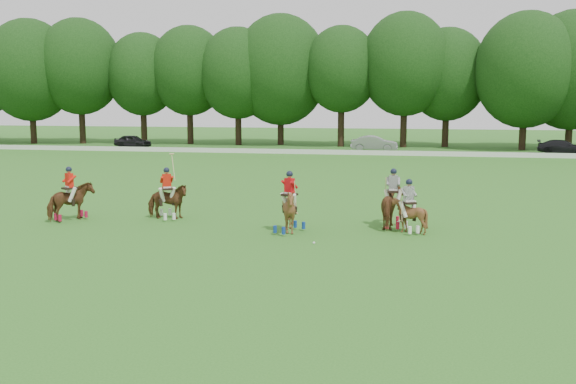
% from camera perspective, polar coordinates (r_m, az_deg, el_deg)
% --- Properties ---
extents(ground, '(180.00, 180.00, 0.00)m').
position_cam_1_polar(ground, '(23.18, -7.40, -4.77)').
color(ground, '#2B681D').
rests_on(ground, ground).
extents(tree_line, '(117.98, 14.32, 14.75)m').
position_cam_1_polar(tree_line, '(69.90, 5.04, 10.79)').
color(tree_line, black).
rests_on(tree_line, ground).
extents(boundary_rail, '(120.00, 0.10, 0.44)m').
position_cam_1_polar(boundary_rail, '(60.09, 3.78, 3.56)').
color(boundary_rail, white).
rests_on(boundary_rail, ground).
extents(car_left, '(4.22, 2.30, 1.36)m').
position_cam_1_polar(car_left, '(70.24, -13.64, 4.42)').
color(car_left, black).
rests_on(car_left, ground).
extents(car_mid, '(4.61, 1.62, 1.52)m').
position_cam_1_polar(car_mid, '(64.20, 7.67, 4.30)').
color(car_mid, gray).
rests_on(car_mid, ground).
extents(car_right, '(4.82, 2.61, 1.33)m').
position_cam_1_polar(car_right, '(65.74, 23.23, 3.70)').
color(car_right, black).
rests_on(car_right, ground).
extents(polo_red_a, '(1.81, 2.09, 2.33)m').
position_cam_1_polar(polo_red_a, '(29.07, -18.79, -0.77)').
color(polo_red_a, '#553116').
rests_on(polo_red_a, ground).
extents(polo_red_b, '(1.99, 1.90, 2.81)m').
position_cam_1_polar(polo_red_b, '(28.32, -10.68, -0.79)').
color(polo_red_b, '#553116').
rests_on(polo_red_b, ground).
extents(polo_red_c, '(1.99, 2.06, 2.44)m').
position_cam_1_polar(polo_red_c, '(25.00, 0.14, -1.64)').
color(polo_red_c, '#553116').
rests_on(polo_red_c, ground).
extents(polo_stripe_a, '(1.28, 2.06, 2.42)m').
position_cam_1_polar(polo_stripe_a, '(26.34, 9.30, -1.25)').
color(polo_stripe_a, '#553116').
rests_on(polo_stripe_a, ground).
extents(polo_stripe_b, '(1.56, 1.62, 2.12)m').
position_cam_1_polar(polo_stripe_b, '(25.48, 10.64, -1.94)').
color(polo_stripe_b, '#553116').
rests_on(polo_stripe_b, ground).
extents(polo_ball, '(0.09, 0.09, 0.09)m').
position_cam_1_polar(polo_ball, '(23.27, 2.32, -4.54)').
color(polo_ball, white).
rests_on(polo_ball, ground).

